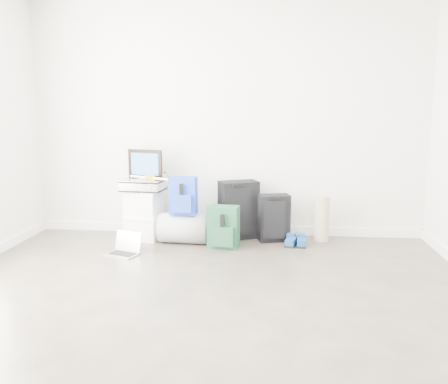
# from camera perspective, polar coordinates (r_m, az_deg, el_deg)

# --- Properties ---
(ground) EXTENTS (5.00, 5.00, 0.00)m
(ground) POSITION_cam_1_polar(r_m,az_deg,el_deg) (3.31, -3.71, -16.14)
(ground) COLOR #383028
(ground) RESTS_ON ground
(room_envelope) EXTENTS (4.52, 5.02, 2.71)m
(room_envelope) POSITION_cam_1_polar(r_m,az_deg,el_deg) (3.00, -4.04, 15.05)
(room_envelope) COLOR silver
(room_envelope) RESTS_ON ground
(boxes_stack) EXTENTS (0.45, 0.39, 0.55)m
(boxes_stack) POSITION_cam_1_polar(r_m,az_deg,el_deg) (5.41, -9.58, -2.73)
(boxes_stack) COLOR white
(boxes_stack) RESTS_ON ground
(briefcase) EXTENTS (0.48, 0.37, 0.13)m
(briefcase) POSITION_cam_1_polar(r_m,az_deg,el_deg) (5.34, -9.68, 0.82)
(briefcase) COLOR #B2B2B7
(briefcase) RESTS_ON boxes_stack
(painting) EXTENTS (0.42, 0.16, 0.32)m
(painting) POSITION_cam_1_polar(r_m,az_deg,el_deg) (5.41, -9.49, 3.34)
(painting) COLOR black
(painting) RESTS_ON briefcase
(drone) EXTENTS (0.51, 0.51, 0.05)m
(drone) POSITION_cam_1_polar(r_m,az_deg,el_deg) (5.29, -8.93, 1.72)
(drone) COLOR gold
(drone) RESTS_ON briefcase
(duffel_bag) EXTENTS (0.56, 0.37, 0.33)m
(duffel_bag) POSITION_cam_1_polar(r_m,az_deg,el_deg) (5.22, -4.82, -4.36)
(duffel_bag) COLOR #97999F
(duffel_bag) RESTS_ON ground
(blue_backpack) EXTENTS (0.29, 0.22, 0.40)m
(blue_backpack) POSITION_cam_1_polar(r_m,az_deg,el_deg) (5.12, -4.94, -0.54)
(blue_backpack) COLOR #1A4BAB
(blue_backpack) RESTS_ON duffel_bag
(large_suitcase) EXTENTS (0.48, 0.41, 0.65)m
(large_suitcase) POSITION_cam_1_polar(r_m,az_deg,el_deg) (5.37, 1.74, -2.16)
(large_suitcase) COLOR black
(large_suitcase) RESTS_ON ground
(green_backpack) EXTENTS (0.34, 0.27, 0.45)m
(green_backpack) POSITION_cam_1_polar(r_m,az_deg,el_deg) (5.02, -0.08, -4.33)
(green_backpack) COLOR #163D28
(green_backpack) RESTS_ON ground
(carry_on) EXTENTS (0.37, 0.29, 0.52)m
(carry_on) POSITION_cam_1_polar(r_m,az_deg,el_deg) (5.28, 6.02, -3.13)
(carry_on) COLOR black
(carry_on) RESTS_ON ground
(shoes) EXTENTS (0.25, 0.26, 0.08)m
(shoes) POSITION_cam_1_polar(r_m,az_deg,el_deg) (5.19, 8.71, -5.94)
(shoes) COLOR black
(shoes) RESTS_ON ground
(rolled_rug) EXTENTS (0.16, 0.16, 0.50)m
(rolled_rug) POSITION_cam_1_polar(r_m,az_deg,el_deg) (5.38, 11.68, -3.18)
(rolled_rug) COLOR tan
(rolled_rug) RESTS_ON ground
(laptop) EXTENTS (0.36, 0.31, 0.22)m
(laptop) POSITION_cam_1_polar(r_m,az_deg,el_deg) (4.95, -11.83, -6.71)
(laptop) COLOR #BABABF
(laptop) RESTS_ON ground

